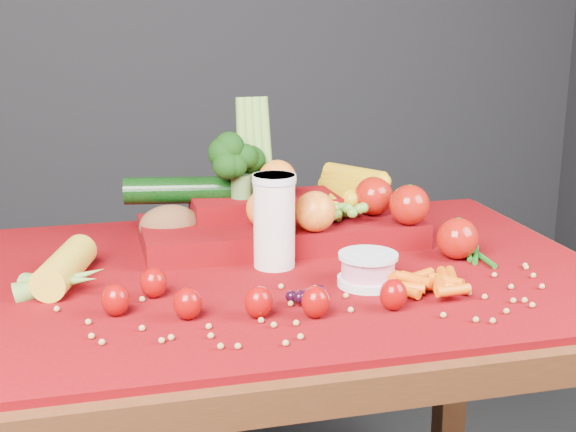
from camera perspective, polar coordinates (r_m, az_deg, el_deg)
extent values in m
cube|color=#371D0C|center=(1.39, 0.20, -5.19)|extent=(1.10, 0.80, 0.05)
cube|color=#371D0C|center=(1.81, -17.90, -13.85)|extent=(0.06, 0.06, 0.70)
cube|color=#371D0C|center=(1.98, 11.52, -10.82)|extent=(0.06, 0.06, 0.70)
cube|color=#65030A|center=(1.38, 0.21, -3.98)|extent=(1.05, 0.75, 0.01)
cylinder|color=silver|center=(1.37, -0.99, -0.37)|extent=(0.07, 0.07, 0.16)
cylinder|color=silver|center=(1.35, -1.00, 2.69)|extent=(0.08, 0.08, 0.01)
cylinder|color=silver|center=(1.30, 5.68, -4.63)|extent=(0.10, 0.10, 0.01)
cylinder|color=pink|center=(1.30, 5.71, -3.51)|extent=(0.09, 0.09, 0.04)
cylinder|color=silver|center=(1.29, 5.73, -2.82)|extent=(0.10, 0.10, 0.01)
ellipsoid|color=#970203|center=(1.26, -9.54, -4.70)|extent=(0.04, 0.04, 0.05)
cone|color=#15490D|center=(1.25, -9.59, -3.72)|extent=(0.03, 0.03, 0.01)
ellipsoid|color=#970203|center=(1.20, -12.16, -5.86)|extent=(0.04, 0.04, 0.05)
cone|color=#15490D|center=(1.19, -12.22, -4.83)|extent=(0.03, 0.03, 0.01)
ellipsoid|color=#970203|center=(1.17, -7.14, -6.19)|extent=(0.04, 0.04, 0.05)
cone|color=#15490D|center=(1.16, -7.18, -5.15)|extent=(0.03, 0.03, 0.01)
ellipsoid|color=#970203|center=(1.16, -2.10, -6.14)|extent=(0.04, 0.04, 0.05)
cone|color=#15490D|center=(1.16, -2.11, -5.09)|extent=(0.03, 0.03, 0.01)
ellipsoid|color=#970203|center=(1.17, 1.98, -6.14)|extent=(0.04, 0.04, 0.05)
cone|color=#15490D|center=(1.16, 1.99, -5.08)|extent=(0.03, 0.03, 0.01)
ellipsoid|color=#970203|center=(1.20, 7.50, -5.57)|extent=(0.04, 0.04, 0.05)
cone|color=#15490D|center=(1.19, 7.54, -4.55)|extent=(0.03, 0.03, 0.01)
cylinder|color=yellow|center=(1.35, -15.56, -3.49)|extent=(0.10, 0.19, 0.06)
ellipsoid|color=brown|center=(1.51, -8.38, -0.69)|extent=(0.11, 0.08, 0.08)
cube|color=#65030A|center=(1.51, -0.48, -1.09)|extent=(0.52, 0.22, 0.04)
cube|color=#65030A|center=(1.55, -1.65, 0.79)|extent=(0.28, 0.12, 0.03)
sphere|color=maroon|center=(1.48, 8.64, 0.79)|extent=(0.07, 0.07, 0.07)
sphere|color=maroon|center=(1.45, 11.97, -1.56)|extent=(0.07, 0.07, 0.07)
sphere|color=maroon|center=(1.54, 6.12, 1.42)|extent=(0.07, 0.07, 0.07)
sphere|color=#BB3917|center=(1.44, -1.56, 0.52)|extent=(0.07, 0.07, 0.07)
sphere|color=#BB3917|center=(1.42, 1.94, 0.32)|extent=(0.07, 0.07, 0.07)
sphere|color=#BB3917|center=(1.52, -0.76, 2.64)|extent=(0.07, 0.07, 0.07)
cylinder|color=#C89A08|center=(1.60, 2.88, 1.24)|extent=(0.06, 0.16, 0.04)
cylinder|color=#C89A08|center=(1.60, 3.57, 1.81)|extent=(0.04, 0.15, 0.04)
cylinder|color=#C89A08|center=(1.60, 4.26, 2.37)|extent=(0.07, 0.16, 0.04)
cylinder|color=#C89A08|center=(1.60, 4.78, 2.92)|extent=(0.10, 0.15, 0.04)
cylinder|color=#3F662D|center=(1.53, -3.34, 2.14)|extent=(0.04, 0.04, 0.04)
cylinder|color=olive|center=(1.56, -3.26, 4.37)|extent=(0.03, 0.06, 0.22)
cylinder|color=olive|center=(1.56, -2.69, 4.40)|extent=(0.02, 0.06, 0.22)
cylinder|color=olive|center=(1.56, -2.11, 4.43)|extent=(0.02, 0.06, 0.22)
cylinder|color=olive|center=(1.57, -1.54, 4.45)|extent=(0.03, 0.06, 0.22)
cylinder|color=black|center=(1.55, -7.03, 1.84)|extent=(0.25, 0.09, 0.05)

